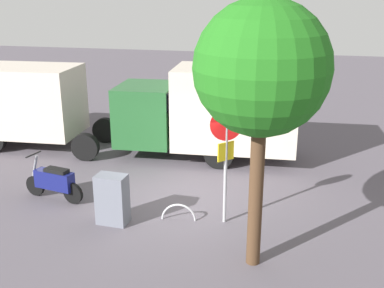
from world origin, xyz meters
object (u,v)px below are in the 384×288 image
Objects in this scene: utility_cabinet at (112,199)px; bike_rack_hoop at (179,220)px; motorcycle at (54,181)px; street_tree at (262,70)px; box_truck_near at (207,109)px; stop_sign at (226,148)px.

utility_cabinet is 1.68m from bike_rack_hoop.
motorcycle is 6.68m from street_tree.
motorcycle is (3.28, 4.11, -1.11)m from box_truck_near.
box_truck_near is 5.26m from utility_cabinet.
box_truck_near is 4.57m from stop_sign.
stop_sign reaches higher than motorcycle.
box_truck_near is 5.94× the size of utility_cabinet.
stop_sign is 0.54× the size of street_tree.
stop_sign is at bearing -166.61° from utility_cabinet.
utility_cabinet reaches higher than bike_rack_hoop.
motorcycle is 3.54m from bike_rack_hoop.
utility_cabinet is (1.30, 4.99, -1.03)m from box_truck_near.
street_tree is 6.17× the size of bike_rack_hoop.
box_truck_near reaches higher than bike_rack_hoop.
motorcycle is at bearing -24.09° from utility_cabinet.
street_tree reaches higher than motorcycle.
bike_rack_hoop is at bearing -175.21° from motorcycle.
stop_sign is 2.94m from utility_cabinet.
street_tree is at bearing 117.75° from stop_sign.
street_tree is (-0.84, 1.60, 2.08)m from stop_sign.
stop_sign is at bearing -171.82° from motorcycle.
stop_sign is 2.17m from bike_rack_hoop.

